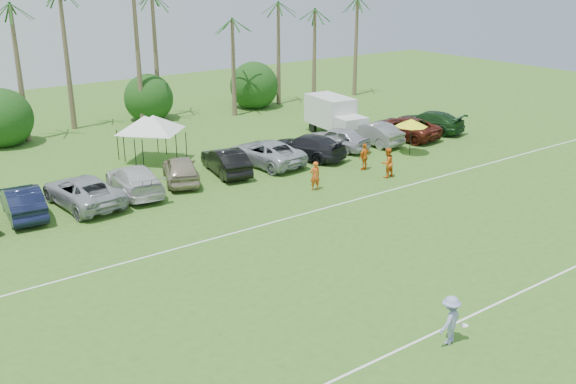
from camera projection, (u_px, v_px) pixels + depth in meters
ground at (484, 357)px, 21.47m from camera, size 120.00×120.00×0.00m
field_lines at (331, 271)px, 27.55m from camera, size 80.00×12.10×0.01m
palm_tree_4 at (20, 39)px, 45.64m from camera, size 2.40×2.40×8.90m
palm_tree_5 at (74, 23)px, 47.58m from camera, size 2.40×2.40×9.90m
palm_tree_6 at (124, 9)px, 49.52m from camera, size 2.40×2.40×10.90m
palm_tree_8 at (225, 26)px, 55.12m from camera, size 2.40×2.40×8.90m
palm_tree_9 at (273, 13)px, 57.61m from camera, size 2.40×2.40×9.90m
palm_tree_10 at (316, 2)px, 60.11m from camera, size 2.40×2.40×10.90m
bush_tree_2 at (150, 99)px, 53.86m from camera, size 4.00×4.00×4.00m
bush_tree_3 at (249, 87)px, 59.44m from camera, size 4.00×4.00×4.00m
sideline_player_a at (315, 176)px, 37.24m from camera, size 0.71×0.55×1.73m
sideline_player_b at (387, 163)px, 39.46m from camera, size 0.93×0.73×1.87m
sideline_player_c at (365, 157)px, 40.94m from camera, size 1.07×0.57×1.74m
box_truck at (335, 116)px, 48.97m from camera, size 2.78×5.92×2.94m
canopy_tent_left at (145, 116)px, 42.07m from camera, size 4.46×4.46×3.61m
canopy_tent_right at (153, 115)px, 41.57m from camera, size 4.67×4.67×3.78m
market_umbrella at (411, 123)px, 43.93m from camera, size 2.23×2.23×2.49m
frisbee_player at (450, 320)px, 22.02m from camera, size 1.32×0.90×1.78m
parked_car_1 at (23, 201)px, 33.33m from camera, size 2.21×5.11×1.64m
parked_car_2 at (83, 191)px, 34.84m from camera, size 3.28×6.13×1.64m
parked_car_3 at (134, 180)px, 36.71m from camera, size 2.98×5.88×1.64m
parked_car_4 at (181, 169)px, 38.63m from camera, size 3.52×5.18×1.64m
parked_car_5 at (226, 161)px, 40.23m from camera, size 2.61×5.20×1.64m
parked_car_6 at (265, 153)px, 42.04m from camera, size 3.36×6.16×1.64m
parked_car_7 at (306, 146)px, 43.45m from camera, size 3.95×6.07×1.64m
parked_car_8 at (337, 138)px, 45.48m from camera, size 3.10×5.14×1.64m
parked_car_9 at (372, 133)px, 46.94m from camera, size 2.10×5.08×1.64m
parked_car_10 at (403, 127)px, 48.60m from camera, size 3.50×6.20×1.64m
parked_car_11 at (429, 121)px, 50.45m from camera, size 3.69×6.04×1.64m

